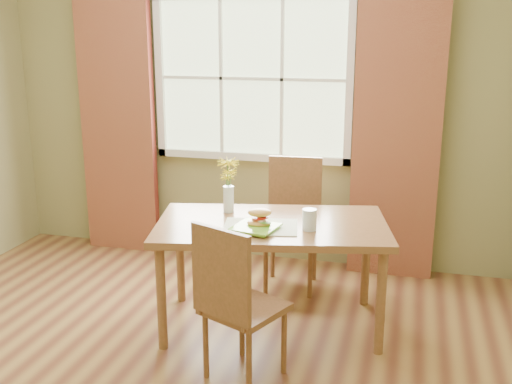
{
  "coord_description": "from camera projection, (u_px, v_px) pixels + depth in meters",
  "views": [
    {
      "loc": [
        1.27,
        -2.78,
        1.87
      ],
      "look_at": [
        0.36,
        0.66,
        0.91
      ],
      "focal_mm": 42.0,
      "sensor_mm": 36.0,
      "label": 1
    }
  ],
  "objects": [
    {
      "name": "chair_far",
      "position": [
        293.0,
        217.0,
        4.46
      ],
      "size": [
        0.43,
        0.43,
        0.96
      ],
      "rotation": [
        0.0,
        0.0,
        0.07
      ],
      "color": "brown",
      "rests_on": "room"
    },
    {
      "name": "croissant_sandwich",
      "position": [
        259.0,
        218.0,
        3.62
      ],
      "size": [
        0.17,
        0.13,
        0.11
      ],
      "rotation": [
        0.0,
        0.0,
        0.23
      ],
      "color": "#F7C654",
      "rests_on": "plate"
    },
    {
      "name": "curtain_left",
      "position": [
        118.0,
        125.0,
        5.06
      ],
      "size": [
        0.65,
        0.08,
        2.2
      ],
      "primitive_type": "cube",
      "color": "maroon",
      "rests_on": "room"
    },
    {
      "name": "window",
      "position": [
        252.0,
        79.0,
        4.75
      ],
      "size": [
        1.62,
        0.06,
        1.32
      ],
      "color": "#AEC091",
      "rests_on": "room"
    },
    {
      "name": "room",
      "position": [
        155.0,
        137.0,
        3.04
      ],
      "size": [
        4.24,
        3.84,
        2.74
      ],
      "color": "olive",
      "rests_on": "ground"
    },
    {
      "name": "placemat",
      "position": [
        261.0,
        227.0,
        3.67
      ],
      "size": [
        0.5,
        0.41,
        0.01
      ],
      "primitive_type": "cube",
      "rotation": [
        0.0,
        0.0,
        0.19
      ],
      "color": "#E8EBC7",
      "rests_on": "dining_table"
    },
    {
      "name": "water_glass",
      "position": [
        309.0,
        220.0,
        3.61
      ],
      "size": [
        0.09,
        0.09,
        0.13
      ],
      "color": "silver",
      "rests_on": "dining_table"
    },
    {
      "name": "chair_near",
      "position": [
        235.0,
        297.0,
        3.18
      ],
      "size": [
        0.5,
        0.5,
        0.92
      ],
      "rotation": [
        0.0,
        0.0,
        -0.42
      ],
      "color": "brown",
      "rests_on": "room"
    },
    {
      "name": "curtain_right",
      "position": [
        396.0,
        137.0,
        4.48
      ],
      "size": [
        0.65,
        0.08,
        2.2
      ],
      "primitive_type": "cube",
      "color": "maroon",
      "rests_on": "room"
    },
    {
      "name": "flower_vase",
      "position": [
        228.0,
        180.0,
        3.92
      ],
      "size": [
        0.15,
        0.15,
        0.36
      ],
      "color": "silver",
      "rests_on": "dining_table"
    },
    {
      "name": "dining_table",
      "position": [
        272.0,
        234.0,
        3.78
      ],
      "size": [
        1.58,
        1.1,
        0.7
      ],
      "rotation": [
        0.0,
        0.0,
        0.21
      ],
      "color": "brown",
      "rests_on": "room"
    },
    {
      "name": "plate",
      "position": [
        255.0,
        229.0,
        3.61
      ],
      "size": [
        0.29,
        0.29,
        0.01
      ],
      "primitive_type": "cube",
      "rotation": [
        0.0,
        0.0,
        -0.2
      ],
      "color": "#77C731",
      "rests_on": "placemat"
    }
  ]
}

